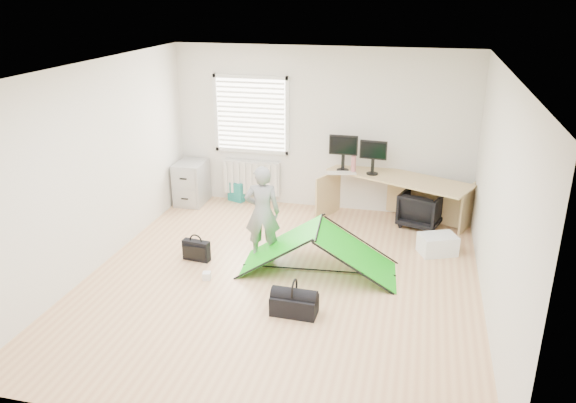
% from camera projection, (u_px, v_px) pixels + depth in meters
% --- Properties ---
extents(ground, '(5.50, 5.50, 0.00)m').
position_uv_depth(ground, '(281.00, 281.00, 7.26)').
color(ground, tan).
rests_on(ground, ground).
extents(back_wall, '(5.00, 0.02, 2.70)m').
position_uv_depth(back_wall, '(321.00, 130.00, 9.27)').
color(back_wall, silver).
rests_on(back_wall, ground).
extents(window, '(1.20, 0.06, 1.20)m').
position_uv_depth(window, '(251.00, 115.00, 9.43)').
color(window, silver).
rests_on(window, back_wall).
extents(radiator, '(1.00, 0.12, 0.60)m').
position_uv_depth(radiator, '(252.00, 177.00, 9.79)').
color(radiator, silver).
rests_on(radiator, back_wall).
extents(desk, '(2.35, 1.57, 0.77)m').
position_uv_depth(desk, '(397.00, 199.00, 8.96)').
color(desk, tan).
rests_on(desk, ground).
extents(filing_cabinet, '(0.49, 0.64, 0.74)m').
position_uv_depth(filing_cabinet, '(192.00, 183.00, 9.78)').
color(filing_cabinet, '#A6A8AB').
rests_on(filing_cabinet, ground).
extents(monitor_left, '(0.46, 0.10, 0.44)m').
position_uv_depth(monitor_left, '(343.00, 158.00, 9.02)').
color(monitor_left, black).
rests_on(monitor_left, desk).
extents(monitor_right, '(0.43, 0.13, 0.41)m').
position_uv_depth(monitor_right, '(373.00, 162.00, 8.86)').
color(monitor_right, black).
rests_on(monitor_right, desk).
extents(keyboard, '(0.49, 0.26, 0.02)m').
position_uv_depth(keyboard, '(342.00, 173.00, 8.96)').
color(keyboard, beige).
rests_on(keyboard, desk).
extents(thermos, '(0.09, 0.09, 0.28)m').
position_uv_depth(thermos, '(354.00, 164.00, 8.96)').
color(thermos, '#AD6163').
rests_on(thermos, desk).
extents(office_chair, '(0.77, 0.78, 0.57)m').
position_uv_depth(office_chair, '(421.00, 209.00, 8.84)').
color(office_chair, black).
rests_on(office_chair, ground).
extents(person, '(0.55, 0.42, 1.34)m').
position_uv_depth(person, '(262.00, 212.00, 7.68)').
color(person, gray).
rests_on(person, ground).
extents(kite, '(2.12, 1.07, 0.64)m').
position_uv_depth(kite, '(319.00, 249.00, 7.39)').
color(kite, '#12B712').
rests_on(kite, ground).
extents(storage_crate, '(0.60, 0.52, 0.28)m').
position_uv_depth(storage_crate, '(438.00, 244.00, 7.96)').
color(storage_crate, white).
rests_on(storage_crate, ground).
extents(tote_bag, '(0.32, 0.22, 0.35)m').
position_uv_depth(tote_bag, '(236.00, 192.00, 9.92)').
color(tote_bag, '#1E807A').
rests_on(tote_bag, ground).
extents(laptop_bag, '(0.40, 0.16, 0.29)m').
position_uv_depth(laptop_bag, '(196.00, 250.00, 7.77)').
color(laptop_bag, black).
rests_on(laptop_bag, ground).
extents(white_box, '(0.12, 0.12, 0.10)m').
position_uv_depth(white_box, '(207.00, 276.00, 7.27)').
color(white_box, silver).
rests_on(white_box, ground).
extents(duffel_bag, '(0.54, 0.29, 0.23)m').
position_uv_depth(duffel_bag, '(294.00, 305.00, 6.48)').
color(duffel_bag, black).
rests_on(duffel_bag, ground).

